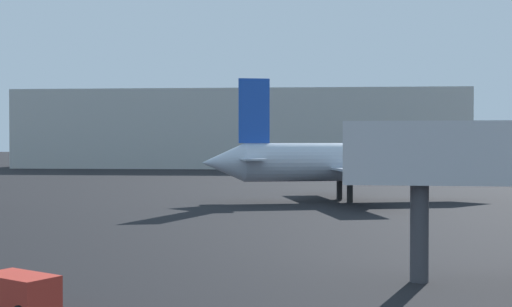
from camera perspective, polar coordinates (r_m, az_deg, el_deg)
airplane_distant at (r=63.58m, az=7.77°, el=-0.68°), size 27.23×21.07×10.70m
baggage_cart at (r=23.24m, az=-18.38°, el=-10.49°), size 2.73×2.32×1.30m
terminal_building at (r=139.35m, az=-1.24°, el=1.94°), size 85.10×18.92×14.89m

